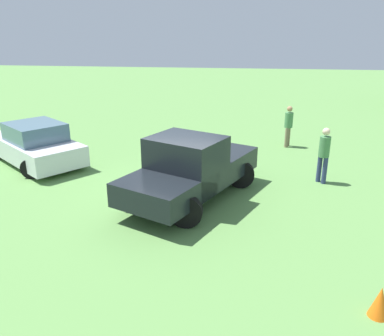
{
  "coord_description": "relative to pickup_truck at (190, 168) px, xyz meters",
  "views": [
    {
      "loc": [
        -1.94,
        10.08,
        4.42
      ],
      "look_at": [
        -0.54,
        0.19,
        0.9
      ],
      "focal_mm": 36.5,
      "sensor_mm": 36.0,
      "label": 1
    }
  ],
  "objects": [
    {
      "name": "traffic_cone",
      "position": [
        -3.73,
        4.18,
        -0.67
      ],
      "size": [
        0.32,
        0.32,
        0.55
      ],
      "primitive_type": "cone",
      "color": "orange",
      "rests_on": "ground_plane"
    },
    {
      "name": "person_visitor",
      "position": [
        -3.12,
        -5.76,
        -0.03
      ],
      "size": [
        0.42,
        0.42,
        1.64
      ],
      "rotation": [
        0.0,
        0.0,
        2.73
      ],
      "color": "#7A6B51",
      "rests_on": "ground_plane"
    },
    {
      "name": "sedan_near",
      "position": [
        5.81,
        -2.41,
        -0.28
      ],
      "size": [
        4.46,
        4.01,
        1.46
      ],
      "rotation": [
        0.0,
        0.0,
        5.63
      ],
      "color": "black",
      "rests_on": "ground_plane"
    },
    {
      "name": "ground_plane",
      "position": [
        0.49,
        -0.3,
        -0.94
      ],
      "size": [
        80.0,
        80.0,
        0.0
      ],
      "primitive_type": "plane",
      "color": "#5B8C47"
    },
    {
      "name": "pickup_truck",
      "position": [
        0.0,
        0.0,
        0.0
      ],
      "size": [
        3.58,
        4.97,
        1.82
      ],
      "rotation": [
        0.0,
        0.0,
        4.29
      ],
      "color": "black",
      "rests_on": "ground_plane"
    },
    {
      "name": "person_bystander",
      "position": [
        -3.81,
        -1.87,
        0.03
      ],
      "size": [
        0.45,
        0.45,
        1.72
      ],
      "rotation": [
        0.0,
        0.0,
        0.75
      ],
      "color": "navy",
      "rests_on": "ground_plane"
    }
  ]
}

